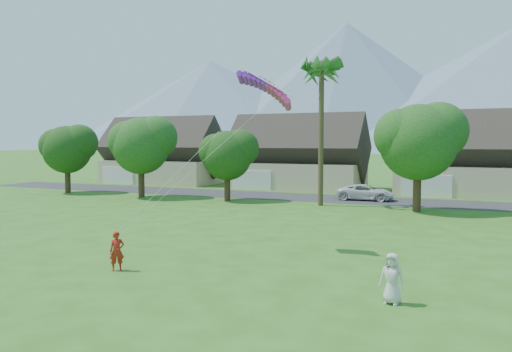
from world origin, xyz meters
The scene contains 10 objects.
ground centered at (0.00, 0.00, 0.00)m, with size 500.00×500.00×0.00m, color #2D6019.
street centered at (0.00, 34.00, 0.01)m, with size 90.00×7.00×0.01m, color #2D2D30.
kite_flyer centered at (-3.90, 4.02, 0.85)m, with size 0.62×0.41×1.70m, color #AF2314.
watcher centered at (7.57, 4.25, 0.88)m, with size 0.86×0.56×1.75m, color silver.
parked_car centered at (0.79, 34.00, 0.74)m, with size 2.46×5.33×1.48m, color silver.
mountain_ridge centered at (10.40, 260.00, 29.07)m, with size 540.00×240.00×70.00m.
houses_row centered at (0.49, 42.99, 3.44)m, with size 72.75×8.19×8.86m.
tree_row centered at (-1.14, 27.92, 4.89)m, with size 62.27×6.67×8.45m.
fan_palm centered at (-2.00, 28.50, 11.80)m, with size 3.00×3.00×13.80m.
parafoil_kite centered at (0.33, 10.62, 8.31)m, with size 3.21×1.16×0.50m.
Camera 1 is at (10.00, -12.91, 5.55)m, focal length 35.00 mm.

